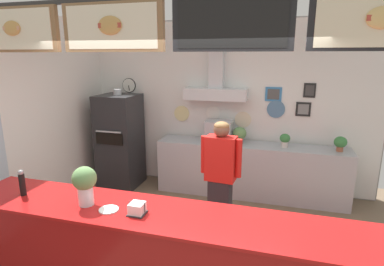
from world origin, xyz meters
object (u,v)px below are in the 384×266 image
Objects in this scene: potted_sage at (239,134)px; pizza_oven at (120,141)px; condiment_plate at (109,210)px; pepper_grinder at (22,183)px; napkin_holder at (137,209)px; basil_vase at (85,184)px; espresso_machine at (219,132)px; potted_oregano at (340,143)px; shop_worker at (220,176)px; potted_basil at (285,140)px.

pizza_oven is at bearing -175.07° from potted_sage.
pizza_oven is 6.27× the size of potted_sage.
condiment_plate is 0.66× the size of pepper_grinder.
basil_vase reaches higher than napkin_holder.
espresso_machine is at bearing 63.02° from pepper_grinder.
potted_oregano is 0.88× the size of pepper_grinder.
pizza_oven is 2.68m from pepper_grinder.
potted_sage reaches higher than condiment_plate.
shop_worker is 1.55m from napkin_holder.
basil_vase is at bearing -132.81° from potted_oregano.
condiment_plate is at bearing -9.50° from basil_vase.
condiment_plate is (-0.79, -2.88, -0.07)m from potted_sage.
potted_sage reaches higher than napkin_holder.
espresso_machine is at bearing -175.81° from potted_sage.
pepper_grinder is at bearing -139.84° from potted_oregano.
espresso_machine reaches higher than napkin_holder.
condiment_plate is (-0.44, -2.85, -0.09)m from espresso_machine.
potted_basil is at bearing 61.79° from condiment_plate.
pepper_grinder is at bearing -131.92° from potted_basil.
potted_sage is at bearing 57.90° from pepper_grinder.
potted_oregano is 1.33× the size of condiment_plate.
potted_basil is 3.23m from condiment_plate.
shop_worker reaches higher than espresso_machine.
potted_sage is 3.02m from basil_vase.
espresso_machine is at bearing 75.96° from basil_vase.
condiment_plate is (1.36, -2.69, 0.17)m from pizza_oven.
potted_oregano is at bearing 1.41° from potted_basil.
shop_worker is 1.66m from condiment_plate.
potted_oregano is at bearing 40.16° from pepper_grinder.
condiment_plate is at bearing -105.33° from potted_sage.
potted_sage is at bearing 74.67° from condiment_plate.
potted_sage is at bearing 4.93° from pizza_oven.
pepper_grinder is at bearing 179.69° from basil_vase.
pizza_oven reaches higher than napkin_holder.
potted_sage is 2.98m from condiment_plate.
potted_basil is at bearing 66.22° from napkin_holder.
condiment_plate is 0.48× the size of basil_vase.
napkin_holder is (-0.46, -1.47, 0.20)m from shop_worker.
pizza_oven is 10.11× the size of condiment_plate.
espresso_machine is 2.89m from basil_vase.
pizza_oven is at bearing 98.05° from pepper_grinder.
potted_sage is (-0.74, 0.03, 0.03)m from potted_basil.
napkin_holder is at bearing -100.11° from potted_sage.
pizza_oven is 1.14× the size of shop_worker.
pizza_oven is at bearing 121.41° from napkin_holder.
potted_oregano is at bearing -0.31° from potted_sage.
shop_worker reaches higher than potted_basil.
condiment_plate is at bearing -118.21° from potted_basil.
potted_sage is (2.15, 0.19, 0.23)m from pizza_oven.
potted_oregano is 3.53m from napkin_holder.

